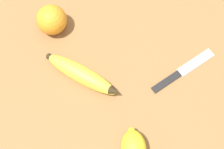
{
  "coord_description": "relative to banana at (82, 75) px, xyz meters",
  "views": [
    {
      "loc": [
        0.14,
        0.21,
        0.67
      ],
      "look_at": [
        -0.03,
        -0.01,
        0.03
      ],
      "focal_mm": 50.0,
      "sensor_mm": 36.0,
      "label": 1
    }
  ],
  "objects": [
    {
      "name": "lemon",
      "position": [
        0.01,
        0.2,
        0.01
      ],
      "size": [
        0.08,
        0.09,
        0.05
      ],
      "rotation": [
        0.0,
        0.0,
        4.17
      ],
      "color": "yellow",
      "rests_on": "ground_plane"
    },
    {
      "name": "paring_knife",
      "position": [
        -0.19,
        0.13,
        -0.02
      ],
      "size": [
        0.18,
        0.03,
        0.01
      ],
      "rotation": [
        0.0,
        0.0,
        1.53
      ],
      "color": "silver",
      "rests_on": "ground_plane"
    },
    {
      "name": "banana",
      "position": [
        0.0,
        0.0,
        0.0
      ],
      "size": [
        0.11,
        0.19,
        0.04
      ],
      "rotation": [
        0.0,
        0.0,
        1.96
      ],
      "color": "yellow",
      "rests_on": "ground_plane"
    },
    {
      "name": "ground_plane",
      "position": [
        -0.02,
        0.05,
        -0.02
      ],
      "size": [
        3.0,
        3.0,
        0.0
      ],
      "primitive_type": "plane",
      "color": "olive"
    },
    {
      "name": "orange",
      "position": [
        -0.03,
        -0.15,
        0.02
      ],
      "size": [
        0.07,
        0.07,
        0.07
      ],
      "color": "orange",
      "rests_on": "ground_plane"
    }
  ]
}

